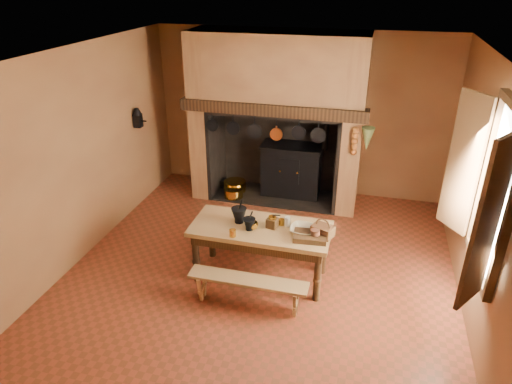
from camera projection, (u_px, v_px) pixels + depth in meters
floor at (260, 274)px, 6.05m from camera, size 5.50×5.50×0.00m
ceiling at (261, 57)px, 4.82m from camera, size 5.50×5.50×0.00m
back_wall at (300, 114)px, 7.82m from camera, size 5.00×0.02×2.80m
wall_left at (77, 158)px, 6.01m from camera, size 0.02×5.50×2.80m
wall_right at (487, 202)px, 4.87m from camera, size 0.02×5.50×2.80m
wall_front at (159, 342)px, 3.05m from camera, size 5.00×0.02×2.80m
chimney_breast at (277, 95)px, 7.33m from camera, size 2.95×0.96×2.80m
iron_range at (292, 169)px, 7.97m from camera, size 1.12×0.55×1.60m
hearth_pans at (234, 188)px, 8.18m from camera, size 0.51×0.62×0.20m
hanging_pans at (268, 131)px, 7.10m from camera, size 1.92×0.29×0.27m
onion_string at (355, 141)px, 6.79m from camera, size 0.12×0.10×0.46m
herb_bunch at (367, 139)px, 6.73m from camera, size 0.20×0.20×0.35m
window at (484, 191)px, 4.42m from camera, size 0.39×1.75×1.76m
wall_coffee_mill at (137, 116)px, 7.28m from camera, size 0.23×0.16×0.31m
work_table at (261, 235)px, 5.73m from camera, size 1.74×0.77×0.75m
bench_front at (248, 286)px, 5.35m from camera, size 1.42×0.25×0.40m
bench_back at (271, 233)px, 6.37m from camera, size 1.55×0.27×0.44m
mortar_large at (239, 214)px, 5.73m from camera, size 0.20×0.20×0.33m
mortar_small at (249, 224)px, 5.57m from camera, size 0.15×0.15×0.26m
coffee_grinder at (272, 222)px, 5.63m from camera, size 0.18×0.15×0.19m
brass_mug_a at (233, 233)px, 5.45m from camera, size 0.10×0.10×0.09m
brass_mug_b at (281, 222)px, 5.70m from camera, size 0.08×0.08×0.08m
mixing_bowl at (303, 230)px, 5.53m from camera, size 0.34×0.34×0.08m
stoneware_crock at (315, 235)px, 5.37m from camera, size 0.11×0.11×0.14m
glass_jar at (287, 222)px, 5.67m from camera, size 0.08×0.08×0.12m
wicker_basket at (323, 230)px, 5.45m from camera, size 0.30×0.26×0.24m
wooden_tray at (310, 236)px, 5.41m from camera, size 0.41×0.31×0.07m
brass_cup at (253, 225)px, 5.61m from camera, size 0.16×0.16×0.10m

